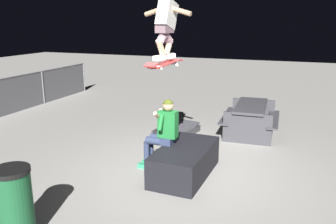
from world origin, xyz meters
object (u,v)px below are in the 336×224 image
object	(u,v)px
skateboard	(165,64)
skater_airborne	(166,22)
kicker_ramp	(177,132)
trash_bin	(15,205)
ledge_box_main	(185,161)
person_sitting_on_ledge	(163,130)
picnic_table_back	(251,114)

from	to	relation	value
skateboard	skater_airborne	size ratio (longest dim) A/B	0.93
skateboard	skater_airborne	distance (m)	0.69
kicker_ramp	trash_bin	distance (m)	4.88
skateboard	skater_airborne	bearing A→B (deg)	-8.11
ledge_box_main	person_sitting_on_ledge	size ratio (longest dim) A/B	1.20
kicker_ramp	trash_bin	xyz separation A→B (m)	(-4.84, 0.43, 0.44)
kicker_ramp	trash_bin	world-z (taller)	trash_bin
kicker_ramp	picnic_table_back	xyz separation A→B (m)	(0.66, -1.70, 0.44)
ledge_box_main	picnic_table_back	bearing A→B (deg)	-14.66
kicker_ramp	picnic_table_back	world-z (taller)	picnic_table_back
person_sitting_on_ledge	kicker_ramp	distance (m)	2.29
ledge_box_main	skateboard	xyz separation A→B (m)	(-0.06, 0.37, 1.76)
person_sitting_on_ledge	kicker_ramp	xyz separation A→B (m)	(2.12, 0.48, -0.72)
skater_airborne	ledge_box_main	bearing A→B (deg)	-88.67
skater_airborne	trash_bin	distance (m)	3.59
ledge_box_main	kicker_ramp	bearing A→B (deg)	23.30
ledge_box_main	trash_bin	size ratio (longest dim) A/B	1.65
ledge_box_main	skater_airborne	distance (m)	2.48
skater_airborne	kicker_ramp	bearing A→B (deg)	14.95
skater_airborne	kicker_ramp	size ratio (longest dim) A/B	0.98
person_sitting_on_ledge	picnic_table_back	distance (m)	3.05
skater_airborne	person_sitting_on_ledge	bearing A→B (deg)	49.01
skateboard	trash_bin	bearing A→B (deg)	158.33
ledge_box_main	person_sitting_on_ledge	xyz separation A→B (m)	(0.09, 0.48, 0.51)
person_sitting_on_ledge	skateboard	distance (m)	1.27
kicker_ramp	picnic_table_back	distance (m)	1.88
ledge_box_main	person_sitting_on_ledge	bearing A→B (deg)	78.98
person_sitting_on_ledge	picnic_table_back	size ratio (longest dim) A/B	0.78
picnic_table_back	trash_bin	world-z (taller)	trash_bin
kicker_ramp	ledge_box_main	bearing A→B (deg)	-156.70
skater_airborne	picnic_table_back	xyz separation A→B (m)	(2.88, -1.11, -2.22)
picnic_table_back	skater_airborne	bearing A→B (deg)	158.92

